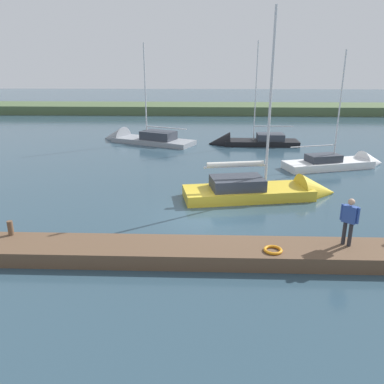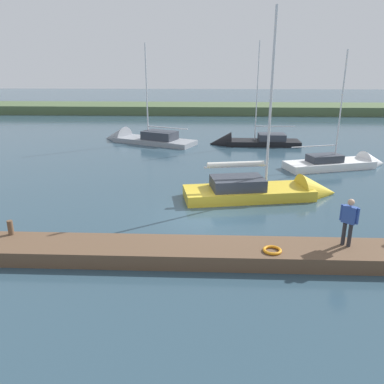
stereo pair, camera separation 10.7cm
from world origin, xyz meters
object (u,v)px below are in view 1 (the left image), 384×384
(sailboat_near_dock, at_px, (137,140))
(sailboat_far_left, at_px, (344,164))
(person_on_dock, at_px, (349,218))
(mooring_post_far, at_px, (10,228))
(sailboat_far_right, at_px, (272,193))
(sailboat_mid_channel, at_px, (245,143))
(life_ring_buoy, at_px, (273,250))

(sailboat_near_dock, bearing_deg, sailboat_far_left, 175.96)
(sailboat_far_left, relative_size, person_on_dock, 4.80)
(mooring_post_far, relative_size, sailboat_far_right, 0.05)
(sailboat_near_dock, relative_size, person_on_dock, 5.51)
(mooring_post_far, relative_size, sailboat_mid_channel, 0.06)
(life_ring_buoy, distance_m, sailboat_far_left, 15.80)
(mooring_post_far, bearing_deg, life_ring_buoy, 174.15)
(mooring_post_far, distance_m, sailboat_mid_channel, 23.29)
(sailboat_far_left, distance_m, person_on_dock, 14.25)
(life_ring_buoy, relative_size, sailboat_far_left, 0.08)
(life_ring_buoy, bearing_deg, sailboat_far_right, -99.02)
(life_ring_buoy, bearing_deg, person_on_dock, -167.58)
(mooring_post_far, bearing_deg, person_on_dock, 178.14)
(sailboat_near_dock, bearing_deg, sailboat_far_right, 147.59)
(mooring_post_far, xyz_separation_m, person_on_dock, (-12.50, 0.40, 0.75))
(life_ring_buoy, distance_m, sailboat_far_right, 7.58)
(sailboat_far_left, distance_m, sailboat_mid_channel, 9.72)
(sailboat_near_dock, bearing_deg, life_ring_buoy, 135.52)
(mooring_post_far, distance_m, sailboat_near_dock, 21.73)
(sailboat_far_left, relative_size, sailboat_mid_channel, 0.88)
(life_ring_buoy, distance_m, sailboat_near_dock, 24.34)
(sailboat_near_dock, distance_m, person_on_dock, 24.95)
(sailboat_near_dock, relative_size, sailboat_far_right, 0.94)
(life_ring_buoy, relative_size, sailboat_near_dock, 0.07)
(sailboat_far_left, xyz_separation_m, sailboat_far_right, (6.03, 6.56, 0.03))
(life_ring_buoy, bearing_deg, mooring_post_far, -5.85)
(mooring_post_far, distance_m, life_ring_buoy, 9.84)
(sailboat_far_left, bearing_deg, person_on_dock, -125.09)
(life_ring_buoy, bearing_deg, sailboat_mid_channel, -92.86)
(mooring_post_far, height_order, life_ring_buoy, mooring_post_far)
(sailboat_far_left, height_order, sailboat_far_right, sailboat_far_right)
(sailboat_far_right, bearing_deg, sailboat_far_left, 37.16)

